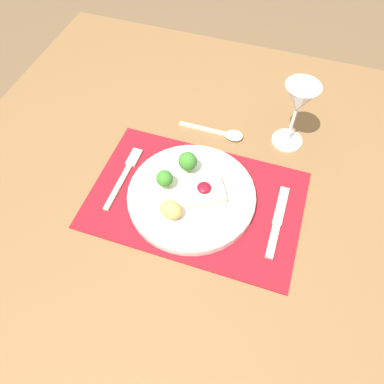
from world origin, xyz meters
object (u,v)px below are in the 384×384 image
dinner_plate (191,193)px  fork (125,173)px  knife (276,226)px  wine_glass_near (299,102)px  spoon (225,134)px

dinner_plate → fork: (-0.17, 0.01, -0.01)m
fork → knife: knife is taller
fork → wine_glass_near: (0.34, 0.23, 0.12)m
wine_glass_near → dinner_plate: bearing=-126.2°
spoon → wine_glass_near: bearing=9.5°
fork → spoon: spoon is taller
dinner_plate → wine_glass_near: bearing=53.8°
fork → knife: (0.36, -0.03, 0.00)m
knife → spoon: size_ratio=1.09×
knife → spoon: 0.28m
spoon → wine_glass_near: size_ratio=0.96×
dinner_plate → knife: dinner_plate is taller
fork → spoon: size_ratio=1.09×
dinner_plate → spoon: dinner_plate is taller
wine_glass_near → spoon: bearing=-169.3°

